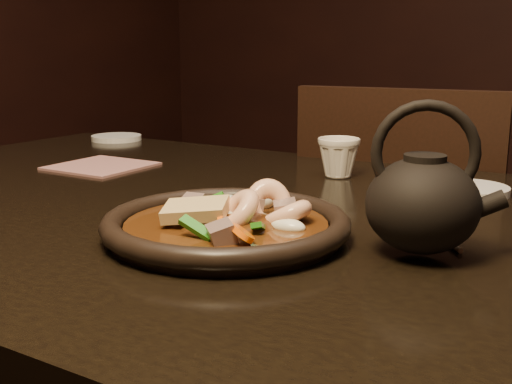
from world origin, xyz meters
The scene contains 11 objects.
table centered at (0.00, 0.00, 0.67)m, with size 1.60×0.90×0.75m.
chair centered at (0.02, 0.57, 0.49)m, with size 0.46×0.46×0.89m.
plate centered at (0.03, -0.13, 0.76)m, with size 0.29×0.29×0.03m.
stirfry centered at (0.04, -0.12, 0.77)m, with size 0.19×0.20×0.07m.
soy_dish centered at (-0.03, 0.00, 0.76)m, with size 0.11×0.11×0.02m, color white.
saucer_left centered at (-0.64, 0.39, 0.76)m, with size 0.12×0.12×0.01m, color white.
saucer_right centered at (0.22, 0.26, 0.76)m, with size 0.12×0.12×0.01m, color white.
tea_cup centered at (0.00, 0.27, 0.79)m, with size 0.07×0.07×0.07m, color white.
chopsticks centered at (0.22, 0.04, 0.75)m, with size 0.14×0.17×0.01m.
napkin centered at (-0.42, 0.12, 0.75)m, with size 0.16×0.16×0.00m, color #A76A67.
teapot centered at (0.25, -0.07, 0.81)m, with size 0.15×0.12×0.16m.
Camera 1 is at (0.44, -0.73, 0.97)m, focal length 45.00 mm.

